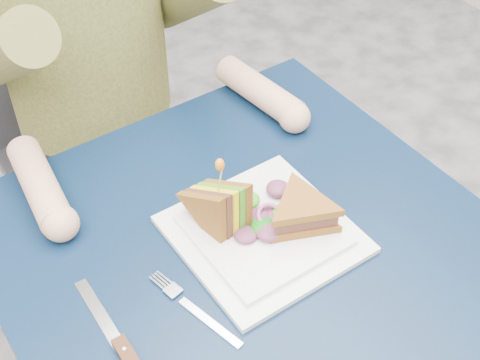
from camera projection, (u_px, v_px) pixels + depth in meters
table at (251, 278)px, 1.10m from camera, size 0.75×0.75×0.73m
chair at (85, 117)px, 1.58m from camera, size 0.42×0.40×0.93m
plate at (263, 233)px, 1.05m from camera, size 0.26×0.26×0.02m
sandwich_flat at (302, 212)px, 1.03m from camera, size 0.17×0.17×0.05m
sandwich_upright at (221, 209)px, 1.03m from camera, size 0.08×0.14×0.14m
fork at (197, 311)px, 0.95m from camera, size 0.05×0.18×0.01m
knife at (127, 355)px, 0.90m from camera, size 0.02×0.22×0.02m
toothpick at (220, 179)px, 0.98m from camera, size 0.01×0.01×0.06m
toothpick_frill at (220, 165)px, 0.96m from camera, size 0.01×0.01×0.02m
lettuce_spill at (262, 218)px, 1.05m from camera, size 0.15×0.13×0.02m
onion_ring at (269, 215)px, 1.04m from camera, size 0.04×0.04×0.02m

